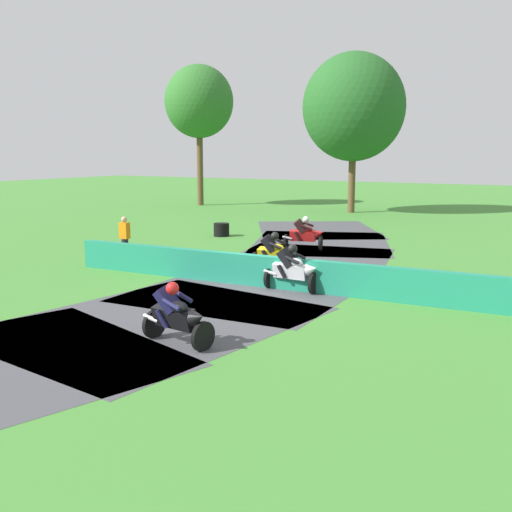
{
  "coord_description": "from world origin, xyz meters",
  "views": [
    {
      "loc": [
        8.44,
        -15.02,
        3.86
      ],
      "look_at": [
        -0.01,
        -0.14,
        0.9
      ],
      "focal_mm": 42.57,
      "sensor_mm": 36.0,
      "label": 1
    }
  ],
  "objects_px": {
    "tire_stack_mid_a": "(141,265)",
    "tire_stack_mid_b": "(221,230)",
    "motorcycle_fourth_red": "(305,234)",
    "motorcycle_trailing_yellow": "(275,253)",
    "track_marshal": "(125,240)",
    "motorcycle_lead_black": "(177,315)",
    "motorcycle_chase_white": "(293,269)"
  },
  "relations": [
    {
      "from": "track_marshal",
      "to": "motorcycle_chase_white",
      "type": "bearing_deg",
      "value": -8.69
    },
    {
      "from": "motorcycle_trailing_yellow",
      "to": "tire_stack_mid_b",
      "type": "distance_m",
      "value": 8.76
    },
    {
      "from": "motorcycle_trailing_yellow",
      "to": "tire_stack_mid_a",
      "type": "height_order",
      "value": "motorcycle_trailing_yellow"
    },
    {
      "from": "motorcycle_trailing_yellow",
      "to": "motorcycle_fourth_red",
      "type": "relative_size",
      "value": 0.98
    },
    {
      "from": "tire_stack_mid_a",
      "to": "motorcycle_fourth_red",
      "type": "bearing_deg",
      "value": 65.77
    },
    {
      "from": "motorcycle_trailing_yellow",
      "to": "tire_stack_mid_b",
      "type": "xyz_separation_m",
      "value": [
        -6.1,
        6.28,
        -0.34
      ]
    },
    {
      "from": "motorcycle_chase_white",
      "to": "motorcycle_fourth_red",
      "type": "xyz_separation_m",
      "value": [
        -2.75,
        6.67,
        0.0
      ]
    },
    {
      "from": "motorcycle_chase_white",
      "to": "motorcycle_trailing_yellow",
      "type": "distance_m",
      "value": 2.75
    },
    {
      "from": "motorcycle_trailing_yellow",
      "to": "motorcycle_chase_white",
      "type": "bearing_deg",
      "value": -51.97
    },
    {
      "from": "motorcycle_fourth_red",
      "to": "tire_stack_mid_a",
      "type": "relative_size",
      "value": 2.76
    },
    {
      "from": "motorcycle_fourth_red",
      "to": "tire_stack_mid_a",
      "type": "distance_m",
      "value": 7.07
    },
    {
      "from": "motorcycle_lead_black",
      "to": "tire_stack_mid_b",
      "type": "distance_m",
      "value": 15.98
    },
    {
      "from": "motorcycle_chase_white",
      "to": "motorcycle_trailing_yellow",
      "type": "bearing_deg",
      "value": 128.03
    },
    {
      "from": "motorcycle_trailing_yellow",
      "to": "motorcycle_fourth_red",
      "type": "height_order",
      "value": "motorcycle_fourth_red"
    },
    {
      "from": "motorcycle_lead_black",
      "to": "tire_stack_mid_a",
      "type": "bearing_deg",
      "value": 135.34
    },
    {
      "from": "motorcycle_lead_black",
      "to": "motorcycle_fourth_red",
      "type": "xyz_separation_m",
      "value": [
        -2.86,
        12.12,
        0.01
      ]
    },
    {
      "from": "motorcycle_chase_white",
      "to": "tire_stack_mid_a",
      "type": "relative_size",
      "value": 2.72
    },
    {
      "from": "motorcycle_lead_black",
      "to": "motorcycle_fourth_red",
      "type": "height_order",
      "value": "motorcycle_fourth_red"
    },
    {
      "from": "tire_stack_mid_a",
      "to": "track_marshal",
      "type": "bearing_deg",
      "value": 148.92
    },
    {
      "from": "tire_stack_mid_a",
      "to": "tire_stack_mid_b",
      "type": "relative_size",
      "value": 0.87
    },
    {
      "from": "motorcycle_lead_black",
      "to": "track_marshal",
      "type": "height_order",
      "value": "track_marshal"
    },
    {
      "from": "tire_stack_mid_a",
      "to": "track_marshal",
      "type": "height_order",
      "value": "track_marshal"
    },
    {
      "from": "tire_stack_mid_a",
      "to": "track_marshal",
      "type": "relative_size",
      "value": 0.38
    },
    {
      "from": "motorcycle_lead_black",
      "to": "track_marshal",
      "type": "relative_size",
      "value": 1.05
    },
    {
      "from": "motorcycle_chase_white",
      "to": "tire_stack_mid_b",
      "type": "height_order",
      "value": "motorcycle_chase_white"
    },
    {
      "from": "track_marshal",
      "to": "motorcycle_trailing_yellow",
      "type": "bearing_deg",
      "value": 11.47
    },
    {
      "from": "motorcycle_fourth_red",
      "to": "tire_stack_mid_a",
      "type": "bearing_deg",
      "value": -114.23
    },
    {
      "from": "tire_stack_mid_a",
      "to": "tire_stack_mid_b",
      "type": "distance_m",
      "value": 8.48
    },
    {
      "from": "motorcycle_fourth_red",
      "to": "track_marshal",
      "type": "xyz_separation_m",
      "value": [
        -4.29,
        -5.59,
        0.17
      ]
    },
    {
      "from": "motorcycle_lead_black",
      "to": "motorcycle_chase_white",
      "type": "distance_m",
      "value": 5.45
    },
    {
      "from": "motorcycle_trailing_yellow",
      "to": "track_marshal",
      "type": "distance_m",
      "value": 5.47
    },
    {
      "from": "motorcycle_trailing_yellow",
      "to": "track_marshal",
      "type": "relative_size",
      "value": 1.03
    }
  ]
}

